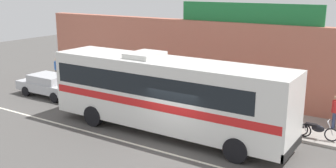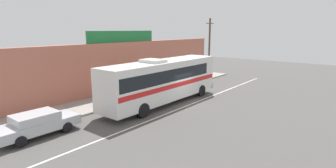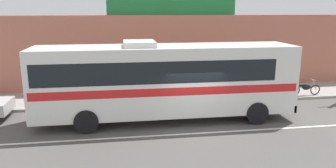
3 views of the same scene
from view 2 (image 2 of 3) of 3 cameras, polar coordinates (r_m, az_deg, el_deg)
The scene contains 13 objects.
ground_plane at distance 22.04m, azimuth 3.08°, elevation -4.12°, with size 70.00×70.00×0.00m, color #4F4C49.
sidewalk_slab at distance 25.29m, azimuth -6.53°, elevation -1.92°, with size 30.00×3.60×0.14m, color gray.
storefront_facade at distance 26.41m, azimuth -9.95°, elevation 3.71°, with size 30.00×0.70×4.80m, color #B26651.
storefront_billboard at distance 26.31m, azimuth -9.82°, elevation 10.14°, with size 8.25×0.12×1.10m, color #1E7538.
road_center_stripe at distance 21.60m, azimuth 4.81°, elevation -4.47°, with size 30.00×0.14×0.01m, color silver.
intercity_bus at distance 21.30m, azimuth -1.23°, elevation 1.05°, with size 11.97×2.64×3.78m.
parked_car at distance 16.99m, azimuth -26.58°, elevation -7.70°, with size 4.54×1.88×1.37m.
utility_pole at distance 32.70m, azimuth 8.97°, elevation 7.87°, with size 1.60×0.22×7.19m.
motorcycle_green at distance 27.18m, azimuth 1.30°, elevation 0.19°, with size 1.96×0.56×0.94m.
motorcycle_red at distance 30.19m, azimuth 5.66°, elevation 1.31°, with size 1.92×0.56×0.94m.
motorcycle_purple at distance 28.14m, azimuth 2.61°, elevation 0.59°, with size 1.93×0.56×0.94m.
pedestrian_far_right at distance 29.48m, azimuth 0.20°, elevation 2.13°, with size 0.30×0.48×1.62m.
pedestrian_by_curb at distance 25.94m, azimuth -3.40°, elevation 0.74°, with size 0.30×0.48×1.60m.
Camera 2 is at (-17.24, -12.31, 6.06)m, focal length 28.03 mm.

